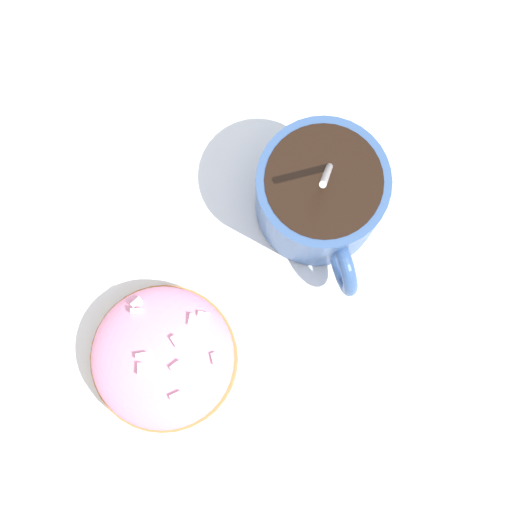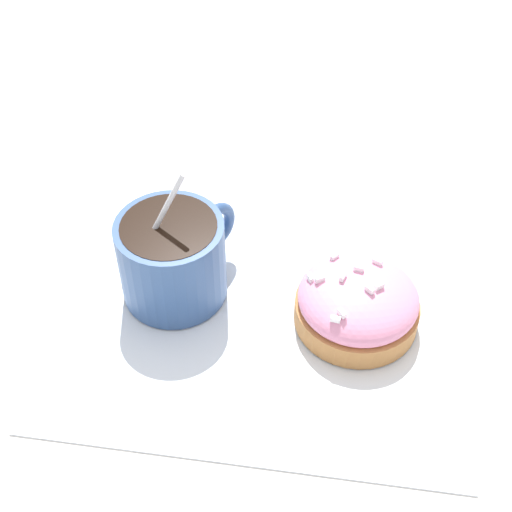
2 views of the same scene
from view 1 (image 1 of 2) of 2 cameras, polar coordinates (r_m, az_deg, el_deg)
The scene contains 4 objects.
ground_plane at distance 0.56m, azimuth -0.31°, elevation -2.29°, with size 3.00×3.00×0.00m, color silver.
paper_napkin at distance 0.56m, azimuth -0.31°, elevation -2.27°, with size 0.33×0.31×0.00m.
coffee_cup at distance 0.53m, azimuth 4.35°, elevation 4.05°, with size 0.08×0.10×0.11m.
frosted_pastry at distance 0.54m, azimuth -6.17°, elevation -6.77°, with size 0.09×0.09×0.05m.
Camera 1 is at (-0.05, -0.05, 0.56)m, focal length 60.00 mm.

